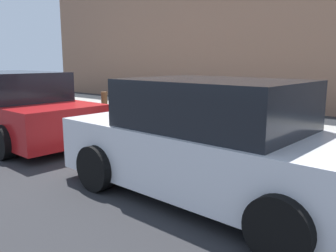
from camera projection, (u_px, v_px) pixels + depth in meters
ground_plane at (117, 135)px, 8.45m from camera, size 40.00×40.00×0.00m
sidewalk_curb at (181, 120)px, 10.31m from camera, size 18.00×5.00×0.14m
suitcase_olive_0 at (280, 130)px, 6.56m from camera, size 0.48×0.25×0.79m
suitcase_black_1 at (251, 129)px, 6.86m from camera, size 0.39×0.20×0.90m
suitcase_maroon_2 at (226, 125)px, 7.22m from camera, size 0.47×0.22×0.92m
suitcase_teal_3 at (202, 124)px, 7.59m from camera, size 0.46×0.20×0.61m
suitcase_silver_4 at (182, 117)px, 8.00m from camera, size 0.48×0.23×1.09m
suitcase_red_5 at (161, 115)px, 8.32m from camera, size 0.40×0.26×0.97m
suitcase_navy_6 at (146, 115)px, 8.70m from camera, size 0.42×0.25×0.66m
fire_hydrant at (120, 108)px, 9.32m from camera, size 0.39×0.21×0.75m
bollard_post at (105, 107)px, 9.49m from camera, size 0.17×0.17×0.81m
parked_car_white_0 at (212, 143)px, 4.51m from camera, size 4.33×2.04×1.55m
parked_car_red_1 at (14, 108)px, 7.90m from camera, size 4.83×2.12×1.54m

